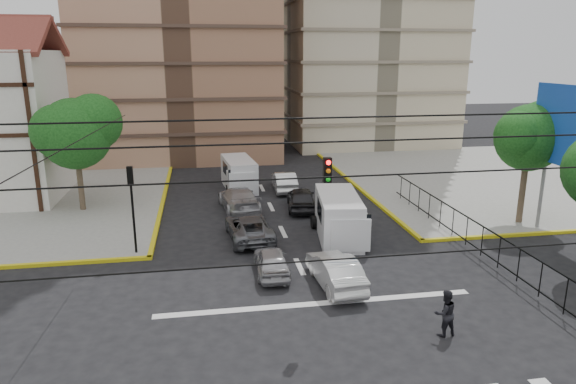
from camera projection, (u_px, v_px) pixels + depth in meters
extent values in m
plane|color=black|center=(324.00, 318.00, 19.58)|extent=(160.00, 160.00, 0.00)
cube|color=gray|center=(505.00, 177.00, 41.83)|extent=(26.00, 26.00, 0.15)
cube|color=silver|center=(317.00, 304.00, 20.72)|extent=(13.00, 0.40, 0.01)
cylinder|color=slate|center=(541.00, 193.00, 28.98)|extent=(0.20, 0.20, 4.00)
cube|color=blue|center=(573.00, 128.00, 26.00)|extent=(0.08, 6.20, 4.20)
cylinder|color=#473828|center=(523.00, 188.00, 29.83)|extent=(0.36, 0.36, 4.48)
sphere|color=#124213|center=(529.00, 138.00, 29.07)|extent=(3.80, 3.80, 3.80)
sphere|color=#124213|center=(542.00, 127.00, 29.36)|extent=(3.04, 3.04, 3.04)
sphere|color=#124213|center=(520.00, 136.00, 28.61)|extent=(2.85, 2.85, 2.85)
cylinder|color=#473828|center=(80.00, 180.00, 32.32)|extent=(0.36, 0.36, 4.20)
sphere|color=#124213|center=(75.00, 134.00, 31.56)|extent=(4.40, 4.40, 4.40)
sphere|color=#124213|center=(94.00, 122.00, 31.85)|extent=(3.52, 3.52, 3.52)
sphere|color=#124213|center=(58.00, 131.00, 31.08)|extent=(3.30, 3.30, 3.30)
cylinder|color=black|center=(134.00, 219.00, 25.25)|extent=(0.12, 0.12, 3.50)
cube|color=black|center=(130.00, 176.00, 24.67)|extent=(0.28, 0.22, 0.90)
sphere|color=#FF0C0C|center=(130.00, 169.00, 24.59)|extent=(0.17, 0.17, 0.17)
cube|color=black|center=(327.00, 170.00, 18.07)|extent=(0.28, 0.22, 0.90)
cylinder|color=black|center=(446.00, 252.00, 9.38)|extent=(18.00, 0.03, 0.03)
cube|color=silver|center=(338.00, 216.00, 27.92)|extent=(2.78, 5.47, 2.41)
cube|color=silver|center=(349.00, 232.00, 25.96)|extent=(2.14, 1.51, 1.68)
cube|color=black|center=(351.00, 223.00, 25.46)|extent=(1.93, 0.36, 0.94)
cylinder|color=black|center=(328.00, 243.00, 26.38)|extent=(0.25, 0.73, 0.73)
cylinder|color=black|center=(365.00, 240.00, 26.70)|extent=(0.25, 0.73, 0.73)
cylinder|color=black|center=(314.00, 222.00, 29.57)|extent=(0.25, 0.73, 0.73)
cylinder|color=black|center=(347.00, 221.00, 29.89)|extent=(0.25, 0.73, 0.73)
cube|color=silver|center=(239.00, 174.00, 38.24)|extent=(2.45, 5.08, 2.25)
cube|color=silver|center=(241.00, 182.00, 36.42)|extent=(1.97, 1.36, 1.57)
cube|color=black|center=(241.00, 175.00, 35.95)|extent=(1.81, 0.29, 0.88)
cylinder|color=black|center=(228.00, 190.00, 36.80)|extent=(0.25, 0.69, 0.69)
cylinder|color=black|center=(254.00, 188.00, 37.11)|extent=(0.25, 0.69, 0.69)
cylinder|color=black|center=(226.00, 179.00, 39.79)|extent=(0.25, 0.69, 0.69)
cylinder|color=black|center=(249.00, 178.00, 40.09)|extent=(0.25, 0.69, 0.69)
imported|color=#A9A9AE|center=(272.00, 261.00, 23.39)|extent=(1.54, 3.65, 1.23)
imported|color=white|center=(335.00, 270.00, 22.16)|extent=(1.81, 4.41, 1.42)
imported|color=slate|center=(249.00, 227.00, 27.78)|extent=(2.54, 4.96, 1.34)
imported|color=#B3B2B7|center=(239.00, 199.00, 32.99)|extent=(2.70, 5.41, 1.51)
imported|color=black|center=(301.00, 198.00, 33.13)|extent=(2.30, 4.51, 1.47)
imported|color=silver|center=(284.00, 181.00, 37.68)|extent=(1.69, 4.40, 1.43)
imported|color=black|center=(445.00, 313.00, 18.20)|extent=(0.91, 0.75, 1.73)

